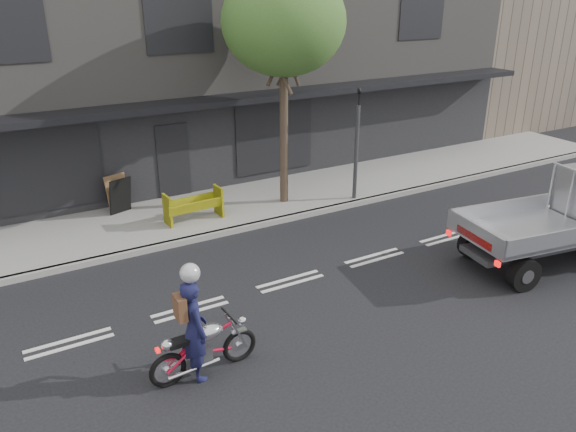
% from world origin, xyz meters
% --- Properties ---
extents(ground, '(80.00, 80.00, 0.00)m').
position_xyz_m(ground, '(0.00, 0.00, 0.00)').
color(ground, black).
rests_on(ground, ground).
extents(sidewalk, '(32.00, 3.20, 0.15)m').
position_xyz_m(sidewalk, '(0.00, 4.70, 0.07)').
color(sidewalk, gray).
rests_on(sidewalk, ground).
extents(kerb, '(32.00, 0.20, 0.15)m').
position_xyz_m(kerb, '(0.00, 3.10, 0.07)').
color(kerb, gray).
rests_on(kerb, ground).
extents(building_main, '(26.00, 10.00, 8.00)m').
position_xyz_m(building_main, '(0.00, 11.30, 4.00)').
color(building_main, slate).
rests_on(building_main, ground).
extents(building_neighbour, '(14.00, 10.00, 10.00)m').
position_xyz_m(building_neighbour, '(20.00, 11.30, 5.00)').
color(building_neighbour, brown).
rests_on(building_neighbour, ground).
extents(street_tree, '(3.40, 3.40, 6.74)m').
position_xyz_m(street_tree, '(2.20, 4.20, 5.28)').
color(street_tree, '#382B21').
rests_on(street_tree, ground).
extents(traffic_light_pole, '(0.12, 0.12, 3.50)m').
position_xyz_m(traffic_light_pole, '(4.20, 3.35, 1.65)').
color(traffic_light_pole, '#2D2D30').
rests_on(traffic_light_pole, ground).
extents(motorcycle, '(1.98, 0.58, 1.02)m').
position_xyz_m(motorcycle, '(-2.88, -2.05, 0.52)').
color(motorcycle, black).
rests_on(motorcycle, ground).
extents(rider, '(0.46, 0.69, 1.84)m').
position_xyz_m(rider, '(-3.03, -2.05, 0.92)').
color(rider, '#15163A').
rests_on(rider, ground).
extents(construction_barrier, '(1.64, 0.73, 0.90)m').
position_xyz_m(construction_barrier, '(-0.71, 3.90, 0.60)').
color(construction_barrier, '#FCF80D').
rests_on(construction_barrier, sidewalk).
extents(sandwich_board, '(0.78, 0.64, 1.06)m').
position_xyz_m(sandwich_board, '(-2.33, 5.63, 0.68)').
color(sandwich_board, black).
rests_on(sandwich_board, sidewalk).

